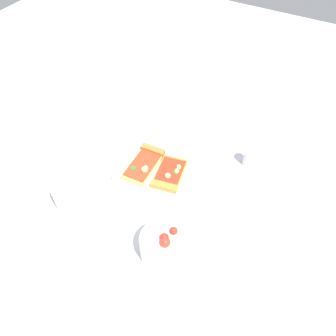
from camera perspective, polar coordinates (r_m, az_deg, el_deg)
The scene contains 8 objects.
ground_plane at distance 0.94m, azimuth -2.96°, elevation -0.84°, with size 2.40×2.40×0.00m, color silver.
plate at distance 0.94m, azimuth -2.07°, elevation -0.77°, with size 0.24×0.24×0.01m, color white.
pizza_slice_near at distance 0.91m, azimuth 0.19°, elevation -1.28°, with size 0.13×0.10×0.02m.
pizza_slice_far at distance 0.94m, azimuth -3.94°, elevation 0.99°, with size 0.14×0.08×0.02m.
salad_bowl at distance 0.78m, azimuth -0.68°, elevation -13.08°, with size 0.11×0.11×0.08m.
soda_glass at distance 0.87m, azimuth -16.52°, elevation -4.51°, with size 0.08×0.08×0.11m.
paper_napkin at distance 1.15m, azimuth 2.89°, elevation 10.31°, with size 0.11×0.14×0.00m, color silver.
pepper_shaker at distance 0.97m, azimuth 13.93°, elevation 2.13°, with size 0.03×0.03×0.07m.
Camera 1 is at (-0.51, -0.34, 0.72)m, focal length 35.36 mm.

